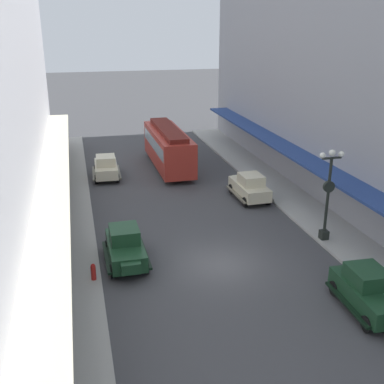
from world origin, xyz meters
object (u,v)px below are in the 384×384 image
object	(u,v)px
parked_car_1	(106,166)
parked_car_3	(125,246)
pedestrian_1	(55,254)
streetcar	(168,146)
parked_car_2	(369,290)
lamp_post_with_clock	(328,191)
fire_hydrant	(93,272)
parked_car_0	(250,186)
pedestrian_0	(64,154)

from	to	relation	value
parked_car_1	parked_car_3	size ratio (longest dim) A/B	1.01
parked_car_3	pedestrian_1	distance (m)	3.43
parked_car_1	streetcar	distance (m)	5.53
pedestrian_1	streetcar	bearing A→B (deg)	61.12
pedestrian_1	parked_car_2	bearing A→B (deg)	-26.54
lamp_post_with_clock	fire_hydrant	xyz separation A→B (m)	(-12.75, -1.39, -2.42)
streetcar	parked_car_3	bearing A→B (deg)	-108.96
parked_car_2	fire_hydrant	world-z (taller)	parked_car_2
parked_car_0	parked_car_1	bearing A→B (deg)	142.25
pedestrian_0	parked_car_0	bearing A→B (deg)	-42.78
parked_car_1	fire_hydrant	bearing A→B (deg)	-96.54
parked_car_0	parked_car_3	bearing A→B (deg)	-142.79
fire_hydrant	pedestrian_0	bearing A→B (deg)	93.85
parked_car_2	lamp_post_with_clock	xyz separation A→B (m)	(1.54, 6.52, 2.04)
fire_hydrant	pedestrian_0	distance (m)	20.28
streetcar	lamp_post_with_clock	xyz separation A→B (m)	(5.66, -15.89, 1.08)
parked_car_2	parked_car_3	world-z (taller)	same
parked_car_0	parked_car_3	world-z (taller)	same
parked_car_3	pedestrian_1	xyz separation A→B (m)	(-3.42, -0.29, 0.07)
parked_car_2	parked_car_3	bearing A→B (deg)	144.64
parked_car_0	fire_hydrant	world-z (taller)	parked_car_0
parked_car_1	parked_car_3	bearing A→B (deg)	-90.46
parked_car_1	lamp_post_with_clock	size ratio (longest dim) A/B	0.83
fire_hydrant	parked_car_3	bearing A→B (deg)	43.43
parked_car_3	streetcar	bearing A→B (deg)	71.04
parked_car_0	parked_car_2	distance (m)	13.86
parked_car_2	pedestrian_0	bearing A→B (deg)	116.37
parked_car_0	streetcar	world-z (taller)	streetcar
parked_car_0	pedestrian_0	world-z (taller)	parked_car_0
parked_car_1	pedestrian_1	bearing A→B (deg)	-103.64
parked_car_1	streetcar	size ratio (longest dim) A/B	0.45
parked_car_0	streetcar	bearing A→B (deg)	114.95
parked_car_1	pedestrian_0	bearing A→B (deg)	126.24
lamp_post_with_clock	pedestrian_1	world-z (taller)	lamp_post_with_clock
lamp_post_with_clock	pedestrian_1	distance (m)	14.60
parked_car_3	fire_hydrant	bearing A→B (deg)	-136.57
parked_car_1	fire_hydrant	world-z (taller)	parked_car_1
parked_car_2	fire_hydrant	xyz separation A→B (m)	(-11.21, 5.13, -0.38)
parked_car_3	streetcar	size ratio (longest dim) A/B	0.44
pedestrian_1	parked_car_3	bearing A→B (deg)	4.84
lamp_post_with_clock	parked_car_2	bearing A→B (deg)	-103.29
parked_car_1	fire_hydrant	size ratio (longest dim) A/B	5.25
parked_car_0	fire_hydrant	bearing A→B (deg)	-141.75
lamp_post_with_clock	fire_hydrant	size ratio (longest dim) A/B	6.29
parked_car_2	parked_car_3	distance (m)	11.65
lamp_post_with_clock	pedestrian_1	size ratio (longest dim) A/B	3.09
streetcar	fire_hydrant	size ratio (longest dim) A/B	11.71
parked_car_2	lamp_post_with_clock	world-z (taller)	lamp_post_with_clock
parked_car_1	pedestrian_1	distance (m)	14.98
parked_car_0	lamp_post_with_clock	distance (m)	7.79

